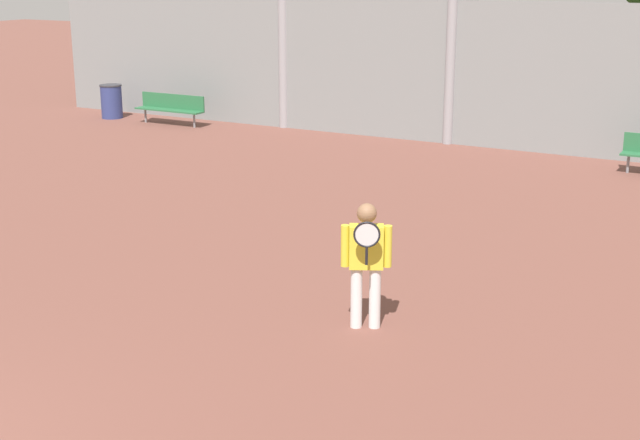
{
  "coord_description": "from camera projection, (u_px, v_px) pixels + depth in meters",
  "views": [
    {
      "loc": [
        6.94,
        -3.39,
        4.23
      ],
      "look_at": [
        1.29,
        6.87,
        0.87
      ],
      "focal_mm": 50.0,
      "sensor_mm": 36.0,
      "label": 1
    }
  ],
  "objects": [
    {
      "name": "bench_courtside_near",
      "position": [
        171.0,
        106.0,
        24.42
      ],
      "size": [
        2.1,
        0.4,
        0.83
      ],
      "color": "#28663D",
      "rests_on": "ground_plane"
    },
    {
      "name": "tennis_player",
      "position": [
        366.0,
        257.0,
        10.56
      ],
      "size": [
        0.55,
        0.51,
        1.55
      ],
      "rotation": [
        0.0,
        0.0,
        0.46
      ],
      "color": "silver",
      "rests_on": "ground_plane"
    },
    {
      "name": "trash_bin",
      "position": [
        112.0,
        101.0,
        25.49
      ],
      "size": [
        0.63,
        0.63,
        0.96
      ],
      "color": "navy",
      "rests_on": "ground_plane"
    },
    {
      "name": "back_fence",
      "position": [
        480.0,
        75.0,
        21.14
      ],
      "size": [
        25.88,
        0.06,
        3.45
      ],
      "color": "gray",
      "rests_on": "ground_plane"
    }
  ]
}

